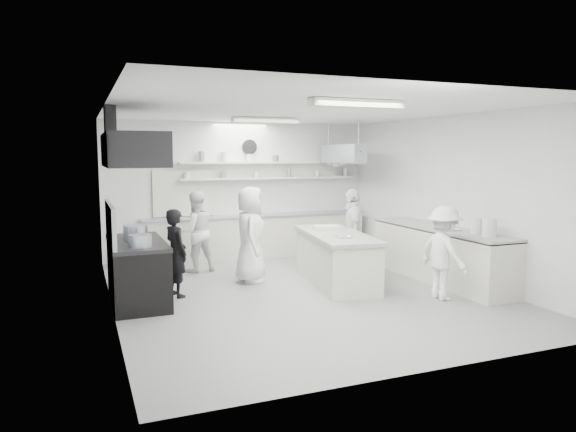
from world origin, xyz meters
name	(u,v)px	position (x,y,z in m)	size (l,w,h in m)	color
floor	(301,292)	(0.00, 0.00, -0.01)	(6.00, 7.00, 0.02)	gray
ceiling	(302,109)	(0.00, 0.00, 3.01)	(6.00, 7.00, 0.02)	white
wall_back	(241,189)	(0.00, 3.50, 1.50)	(6.00, 0.04, 3.00)	silver
wall_front	(435,231)	(0.00, -3.50, 1.50)	(6.00, 0.04, 3.00)	silver
wall_left	(109,210)	(-3.00, 0.00, 1.50)	(0.04, 7.00, 3.00)	silver
wall_right	(450,197)	(3.00, 0.00, 1.50)	(0.04, 7.00, 3.00)	silver
stove	(138,273)	(-2.60, 0.40, 0.45)	(0.80, 1.80, 0.90)	black
exhaust_hood	(133,150)	(-2.60, 0.40, 2.35)	(0.85, 2.00, 0.50)	black
back_counter	(258,236)	(0.30, 3.20, 0.46)	(5.00, 0.60, 0.92)	beige
shelf_lower	(272,178)	(0.70, 3.37, 1.75)	(4.20, 0.26, 0.04)	beige
shelf_upper	(272,163)	(0.70, 3.37, 2.10)	(4.20, 0.26, 0.04)	beige
pass_through_window	(183,193)	(-1.30, 3.48, 1.45)	(1.30, 0.04, 1.00)	black
wall_clock	(249,147)	(0.20, 3.46, 2.45)	(0.32, 0.32, 0.05)	silver
right_counter	(440,255)	(2.65, -0.20, 0.47)	(0.74, 3.30, 0.94)	beige
pot_rack	(343,154)	(2.00, 2.40, 2.30)	(0.30, 1.60, 0.40)	#A4ABB5
light_fixture_front	(357,104)	(0.00, -1.80, 2.94)	(1.30, 0.25, 0.10)	beige
light_fixture_rear	(265,120)	(0.00, 1.80, 2.94)	(1.30, 0.25, 0.10)	beige
prep_island	(336,259)	(0.81, 0.33, 0.43)	(0.86, 2.31, 0.85)	beige
stove_pot	(136,234)	(-2.60, 0.42, 1.06)	(0.36, 0.36, 0.29)	#A4ABB5
cook_stove	(176,253)	(-1.98, 0.49, 0.71)	(0.52, 0.34, 1.42)	black
cook_back	(195,232)	(-1.31, 2.19, 0.79)	(0.77, 0.60, 1.58)	white
cook_island_left	(250,235)	(-0.57, 0.99, 0.86)	(0.84, 0.55, 1.72)	white
cook_island_right	(352,232)	(1.44, 0.88, 0.82)	(0.96, 0.40, 1.64)	white
cook_right	(444,253)	(1.91, -1.24, 0.74)	(0.96, 0.55, 1.48)	white
bowl_island_a	(344,238)	(0.72, -0.15, 0.89)	(0.27, 0.27, 0.07)	#A4ABB5
bowl_island_b	(337,238)	(0.61, -0.10, 0.89)	(0.21, 0.21, 0.07)	beige
bowl_right	(454,231)	(2.64, -0.58, 0.97)	(0.24, 0.24, 0.06)	beige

